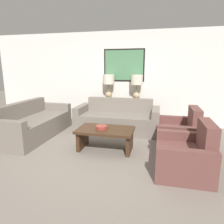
{
  "coord_description": "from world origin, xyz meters",
  "views": [
    {
      "loc": [
        1.02,
        -3.45,
        1.63
      ],
      "look_at": [
        0.0,
        0.84,
        0.65
      ],
      "focal_mm": 32.0,
      "sensor_mm": 36.0,
      "label": 1
    }
  ],
  "objects_px": {
    "coffee_table": "(106,135)",
    "armchair_near_camera": "(186,156)",
    "table_lamp_left": "(109,83)",
    "armchair_near_back_wall": "(179,133)",
    "couch_by_back_wall": "(118,120)",
    "decorative_bowl": "(101,127)",
    "table_lamp_right": "(137,84)",
    "console_table": "(122,112)",
    "couch_by_side": "(34,124)"
  },
  "relations": [
    {
      "from": "couch_by_back_wall",
      "to": "armchair_near_back_wall",
      "type": "relative_size",
      "value": 2.17
    },
    {
      "from": "couch_by_back_wall",
      "to": "coffee_table",
      "type": "xyz_separation_m",
      "value": [
        0.02,
        -1.26,
        0.02
      ]
    },
    {
      "from": "console_table",
      "to": "couch_by_back_wall",
      "type": "distance_m",
      "value": 0.66
    },
    {
      "from": "console_table",
      "to": "coffee_table",
      "type": "relative_size",
      "value": 1.19
    },
    {
      "from": "decorative_bowl",
      "to": "couch_by_side",
      "type": "bearing_deg",
      "value": 167.25
    },
    {
      "from": "table_lamp_right",
      "to": "couch_by_back_wall",
      "type": "distance_m",
      "value": 1.19
    },
    {
      "from": "table_lamp_left",
      "to": "armchair_near_back_wall",
      "type": "height_order",
      "value": "table_lamp_left"
    },
    {
      "from": "table_lamp_left",
      "to": "coffee_table",
      "type": "xyz_separation_m",
      "value": [
        0.42,
        -1.92,
        -0.88
      ]
    },
    {
      "from": "couch_by_side",
      "to": "armchair_near_camera",
      "type": "distance_m",
      "value": 3.5
    },
    {
      "from": "table_lamp_left",
      "to": "armchair_near_back_wall",
      "type": "distance_m",
      "value": 2.5
    },
    {
      "from": "console_table",
      "to": "coffee_table",
      "type": "height_order",
      "value": "console_table"
    },
    {
      "from": "armchair_near_camera",
      "to": "table_lamp_right",
      "type": "bearing_deg",
      "value": 113.5
    },
    {
      "from": "couch_by_back_wall",
      "to": "armchair_near_back_wall",
      "type": "xyz_separation_m",
      "value": [
        1.48,
        -0.7,
        -0.02
      ]
    },
    {
      "from": "armchair_near_camera",
      "to": "couch_by_back_wall",
      "type": "bearing_deg",
      "value": 129.0
    },
    {
      "from": "coffee_table",
      "to": "armchair_near_back_wall",
      "type": "relative_size",
      "value": 1.14
    },
    {
      "from": "couch_by_back_wall",
      "to": "decorative_bowl",
      "type": "distance_m",
      "value": 1.29
    },
    {
      "from": "table_lamp_right",
      "to": "armchair_near_camera",
      "type": "bearing_deg",
      "value": -66.5
    },
    {
      "from": "coffee_table",
      "to": "table_lamp_left",
      "type": "bearing_deg",
      "value": 102.33
    },
    {
      "from": "decorative_bowl",
      "to": "couch_by_back_wall",
      "type": "bearing_deg",
      "value": 87.17
    },
    {
      "from": "couch_by_side",
      "to": "armchair_near_back_wall",
      "type": "height_order",
      "value": "armchair_near_back_wall"
    },
    {
      "from": "coffee_table",
      "to": "console_table",
      "type": "bearing_deg",
      "value": 90.45
    },
    {
      "from": "coffee_table",
      "to": "armchair_near_camera",
      "type": "height_order",
      "value": "armchair_near_camera"
    },
    {
      "from": "coffee_table",
      "to": "armchair_near_back_wall",
      "type": "xyz_separation_m",
      "value": [
        1.47,
        0.57,
        -0.04
      ]
    },
    {
      "from": "coffee_table",
      "to": "table_lamp_right",
      "type": "bearing_deg",
      "value": 78.54
    },
    {
      "from": "armchair_near_camera",
      "to": "table_lamp_left",
      "type": "bearing_deg",
      "value": 127.24
    },
    {
      "from": "couch_by_back_wall",
      "to": "couch_by_side",
      "type": "xyz_separation_m",
      "value": [
        -1.88,
        -0.87,
        0.0
      ]
    },
    {
      "from": "console_table",
      "to": "table_lamp_right",
      "type": "distance_m",
      "value": 0.93
    },
    {
      "from": "coffee_table",
      "to": "decorative_bowl",
      "type": "bearing_deg",
      "value": -168.97
    },
    {
      "from": "armchair_near_back_wall",
      "to": "decorative_bowl",
      "type": "bearing_deg",
      "value": -159.4
    },
    {
      "from": "couch_by_side",
      "to": "decorative_bowl",
      "type": "relative_size",
      "value": 9.01
    },
    {
      "from": "table_lamp_left",
      "to": "table_lamp_right",
      "type": "distance_m",
      "value": 0.81
    },
    {
      "from": "couch_by_back_wall",
      "to": "coffee_table",
      "type": "relative_size",
      "value": 1.9
    },
    {
      "from": "console_table",
      "to": "armchair_near_back_wall",
      "type": "distance_m",
      "value": 2.01
    },
    {
      "from": "table_lamp_right",
      "to": "coffee_table",
      "type": "xyz_separation_m",
      "value": [
        -0.39,
        -1.92,
        -0.88
      ]
    },
    {
      "from": "console_table",
      "to": "couch_by_side",
      "type": "distance_m",
      "value": 2.42
    },
    {
      "from": "couch_by_side",
      "to": "coffee_table",
      "type": "relative_size",
      "value": 1.9
    },
    {
      "from": "couch_by_side",
      "to": "armchair_near_camera",
      "type": "bearing_deg",
      "value": -15.95
    },
    {
      "from": "table_lamp_left",
      "to": "armchair_near_back_wall",
      "type": "relative_size",
      "value": 0.73
    },
    {
      "from": "console_table",
      "to": "couch_by_back_wall",
      "type": "relative_size",
      "value": 0.63
    },
    {
      "from": "coffee_table",
      "to": "decorative_bowl",
      "type": "height_order",
      "value": "decorative_bowl"
    },
    {
      "from": "couch_by_back_wall",
      "to": "armchair_near_back_wall",
      "type": "bearing_deg",
      "value": -25.25
    },
    {
      "from": "decorative_bowl",
      "to": "armchair_near_camera",
      "type": "relative_size",
      "value": 0.24
    },
    {
      "from": "console_table",
      "to": "decorative_bowl",
      "type": "bearing_deg",
      "value": -91.88
    },
    {
      "from": "table_lamp_right",
      "to": "couch_by_side",
      "type": "height_order",
      "value": "table_lamp_right"
    },
    {
      "from": "couch_by_back_wall",
      "to": "table_lamp_left",
      "type": "bearing_deg",
      "value": 121.79
    },
    {
      "from": "couch_by_back_wall",
      "to": "couch_by_side",
      "type": "distance_m",
      "value": 2.07
    },
    {
      "from": "couch_by_side",
      "to": "couch_by_back_wall",
      "type": "bearing_deg",
      "value": 24.76
    },
    {
      "from": "couch_by_back_wall",
      "to": "couch_by_side",
      "type": "height_order",
      "value": "same"
    },
    {
      "from": "decorative_bowl",
      "to": "console_table",
      "type": "bearing_deg",
      "value": 88.12
    },
    {
      "from": "table_lamp_right",
      "to": "couch_by_back_wall",
      "type": "bearing_deg",
      "value": -121.79
    }
  ]
}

